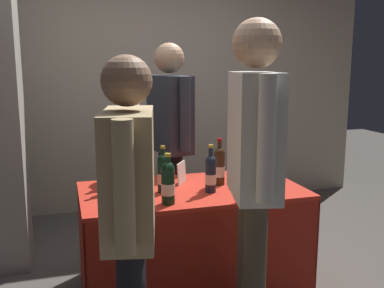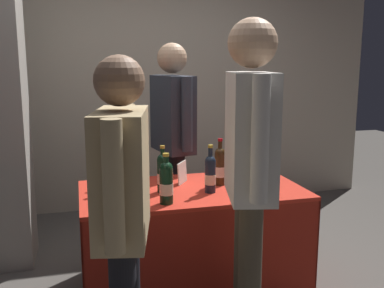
{
  "view_description": "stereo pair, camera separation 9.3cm",
  "coord_description": "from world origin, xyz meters",
  "px_view_note": "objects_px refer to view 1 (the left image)",
  "views": [
    {
      "loc": [
        -0.8,
        -2.69,
        1.54
      ],
      "look_at": [
        0.0,
        0.0,
        1.02
      ],
      "focal_mm": 41.12,
      "sensor_mm": 36.0,
      "label": 1
    },
    {
      "loc": [
        -0.71,
        -2.71,
        1.54
      ],
      "look_at": [
        0.0,
        0.0,
        1.02
      ],
      "focal_mm": 41.12,
      "sensor_mm": 36.0,
      "label": 2
    }
  ],
  "objects_px": {
    "vendor_presenter": "(170,129)",
    "taster_foreground_right": "(254,159)",
    "featured_wine_bottle": "(163,173)",
    "wine_glass_near_vendor": "(136,178)",
    "display_bottle_0": "(168,182)",
    "flower_vase": "(253,177)",
    "tasting_table": "(192,220)"
  },
  "relations": [
    {
      "from": "tasting_table",
      "to": "wine_glass_near_vendor",
      "type": "relative_size",
      "value": 11.03
    },
    {
      "from": "featured_wine_bottle",
      "to": "flower_vase",
      "type": "distance_m",
      "value": 0.57
    },
    {
      "from": "display_bottle_0",
      "to": "wine_glass_near_vendor",
      "type": "relative_size",
      "value": 2.3
    },
    {
      "from": "flower_vase",
      "to": "vendor_presenter",
      "type": "height_order",
      "value": "vendor_presenter"
    },
    {
      "from": "display_bottle_0",
      "to": "vendor_presenter",
      "type": "distance_m",
      "value": 0.98
    },
    {
      "from": "featured_wine_bottle",
      "to": "vendor_presenter",
      "type": "distance_m",
      "value": 0.75
    },
    {
      "from": "display_bottle_0",
      "to": "taster_foreground_right",
      "type": "height_order",
      "value": "taster_foreground_right"
    },
    {
      "from": "featured_wine_bottle",
      "to": "taster_foreground_right",
      "type": "height_order",
      "value": "taster_foreground_right"
    },
    {
      "from": "display_bottle_0",
      "to": "flower_vase",
      "type": "height_order",
      "value": "flower_vase"
    },
    {
      "from": "wine_glass_near_vendor",
      "to": "flower_vase",
      "type": "distance_m",
      "value": 0.75
    },
    {
      "from": "flower_vase",
      "to": "vendor_presenter",
      "type": "xyz_separation_m",
      "value": [
        -0.32,
        0.9,
        0.19
      ]
    },
    {
      "from": "featured_wine_bottle",
      "to": "vendor_presenter",
      "type": "xyz_separation_m",
      "value": [
        0.22,
        0.69,
        0.18
      ]
    },
    {
      "from": "display_bottle_0",
      "to": "vendor_presenter",
      "type": "xyz_separation_m",
      "value": [
        0.24,
        0.93,
        0.17
      ]
    },
    {
      "from": "featured_wine_bottle",
      "to": "wine_glass_near_vendor",
      "type": "bearing_deg",
      "value": 159.72
    },
    {
      "from": "wine_glass_near_vendor",
      "to": "taster_foreground_right",
      "type": "bearing_deg",
      "value": -57.19
    },
    {
      "from": "tasting_table",
      "to": "display_bottle_0",
      "type": "height_order",
      "value": "display_bottle_0"
    },
    {
      "from": "wine_glass_near_vendor",
      "to": "vendor_presenter",
      "type": "height_order",
      "value": "vendor_presenter"
    },
    {
      "from": "tasting_table",
      "to": "flower_vase",
      "type": "distance_m",
      "value": 0.52
    },
    {
      "from": "featured_wine_bottle",
      "to": "display_bottle_0",
      "type": "distance_m",
      "value": 0.24
    },
    {
      "from": "featured_wine_bottle",
      "to": "vendor_presenter",
      "type": "height_order",
      "value": "vendor_presenter"
    },
    {
      "from": "tasting_table",
      "to": "taster_foreground_right",
      "type": "relative_size",
      "value": 0.83
    },
    {
      "from": "display_bottle_0",
      "to": "flower_vase",
      "type": "relative_size",
      "value": 0.75
    },
    {
      "from": "taster_foreground_right",
      "to": "tasting_table",
      "type": "bearing_deg",
      "value": 22.11
    },
    {
      "from": "vendor_presenter",
      "to": "taster_foreground_right",
      "type": "distance_m",
      "value": 1.38
    },
    {
      "from": "display_bottle_0",
      "to": "wine_glass_near_vendor",
      "type": "xyz_separation_m",
      "value": [
        -0.14,
        0.3,
        -0.04
      ]
    },
    {
      "from": "flower_vase",
      "to": "featured_wine_bottle",
      "type": "bearing_deg",
      "value": 158.32
    },
    {
      "from": "flower_vase",
      "to": "taster_foreground_right",
      "type": "distance_m",
      "value": 0.57
    },
    {
      "from": "vendor_presenter",
      "to": "tasting_table",
      "type": "bearing_deg",
      "value": -11.74
    },
    {
      "from": "display_bottle_0",
      "to": "taster_foreground_right",
      "type": "distance_m",
      "value": 0.6
    },
    {
      "from": "tasting_table",
      "to": "vendor_presenter",
      "type": "height_order",
      "value": "vendor_presenter"
    },
    {
      "from": "tasting_table",
      "to": "flower_vase",
      "type": "height_order",
      "value": "flower_vase"
    },
    {
      "from": "featured_wine_bottle",
      "to": "display_bottle_0",
      "type": "relative_size",
      "value": 1.0
    }
  ]
}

